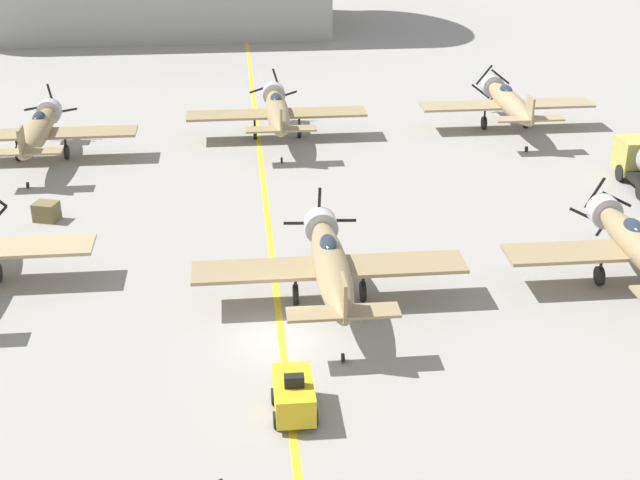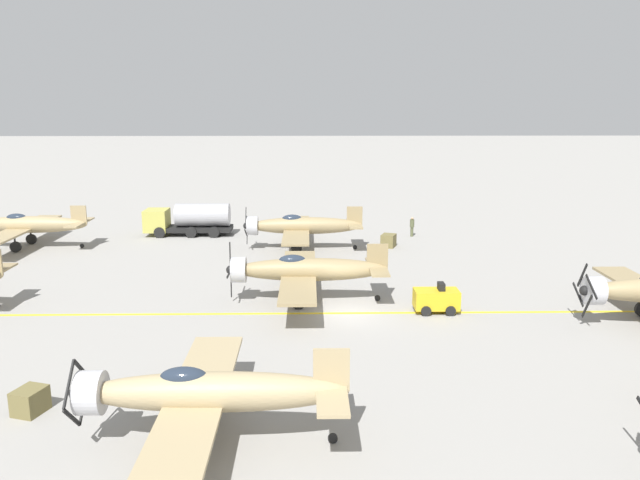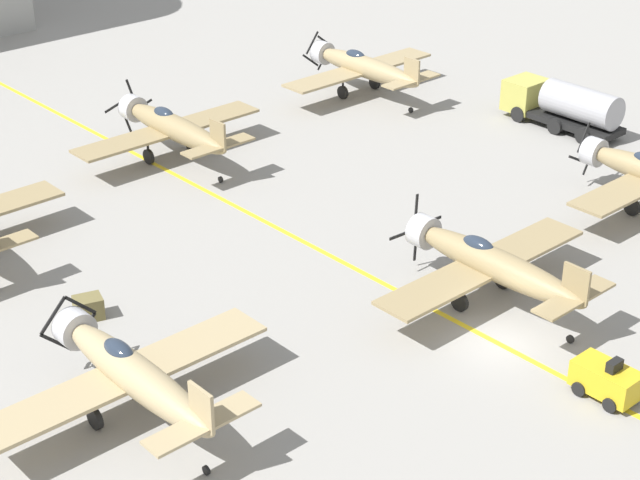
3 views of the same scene
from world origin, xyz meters
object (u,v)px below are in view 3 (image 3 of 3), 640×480
Objects in this scene: airplane_mid_center at (490,263)px; airplane_far_right at (363,67)px; airplane_far_center at (172,127)px; fuel_tanker at (562,105)px; tow_tractor at (606,380)px; supply_crate_by_tanker at (89,308)px; airplane_mid_left at (131,372)px.

airplane_far_right is at bearing 56.03° from airplane_mid_center.
airplane_far_center is 1.50× the size of fuel_tanker.
airplane_far_right is at bearing 61.42° from tow_tractor.
airplane_mid_center reaches higher than airplane_far_center.
airplane_mid_center is at bearing 74.42° from tow_tractor.
supply_crate_by_tanker is at bearing -148.55° from airplane_far_center.
airplane_mid_left is 7.96m from supply_crate_by_tanker.
airplane_far_right is 1.50× the size of fuel_tanker.
airplane_far_center is at bearing 43.13° from supply_crate_by_tanker.
airplane_mid_center is at bearing -134.51° from airplane_far_right.
fuel_tanker is 29.09m from tow_tractor.
tow_tractor is at bearing -57.39° from supply_crate_by_tanker.
tow_tractor is (-22.24, -18.74, -0.72)m from fuel_tanker.
airplane_far_center reaches higher than airplane_far_right.
airplane_mid_left is at bearing -159.54° from airplane_far_right.
tow_tractor is at bearing -130.78° from airplane_far_right.
airplane_mid_left is 1.50× the size of fuel_tanker.
supply_crate_by_tanker is at bearing -179.82° from fuel_tanker.
airplane_far_center is 30.92m from tow_tractor.
airplane_far_center reaches higher than supply_crate_by_tanker.
fuel_tanker reaches higher than supply_crate_by_tanker.
airplane_far_right is 13.69m from fuel_tanker.
airplane_far_right is 1.00× the size of airplane_mid_center.
supply_crate_by_tanker is at bearing 78.75° from airplane_mid_left.
airplane_mid_center reaches higher than airplane_mid_left.
fuel_tanker is at bearing 26.95° from airplane_mid_center.
fuel_tanker is (5.12, -12.68, -0.50)m from airplane_far_right.
airplane_mid_center reaches higher than supply_crate_by_tanker.
airplane_far_right reaches higher than supply_crate_by_tanker.
airplane_far_center is (15.56, 19.66, 0.00)m from airplane_mid_left.
tow_tractor is (-2.17, -7.79, -1.22)m from airplane_mid_center.
tow_tractor is 2.14× the size of supply_crate_by_tanker.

